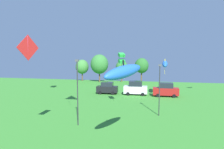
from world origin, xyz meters
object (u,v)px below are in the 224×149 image
at_px(kite_flying_6, 124,72).
at_px(parked_car_second_from_left, 136,88).
at_px(parked_car_leftmost, 107,88).
at_px(treeline_tree_0, 82,67).
at_px(treeline_tree_2, 122,67).
at_px(light_post_0, 78,89).
at_px(kite_flying_5, 122,58).
at_px(kite_flying_4, 28,48).
at_px(treeline_tree_1, 99,64).
at_px(kite_flying_1, 165,64).
at_px(light_post_1, 159,87).
at_px(parked_car_third_from_left, 166,90).
at_px(treeline_tree_3, 142,66).

bearing_deg(kite_flying_6, parked_car_second_from_left, 92.60).
height_order(parked_car_leftmost, treeline_tree_0, treeline_tree_0).
relative_size(treeline_tree_0, treeline_tree_2, 1.04).
relative_size(light_post_0, treeline_tree_0, 1.12).
bearing_deg(kite_flying_5, parked_car_second_from_left, 83.92).
bearing_deg(kite_flying_4, treeline_tree_1, 96.39).
relative_size(kite_flying_1, light_post_1, 0.69).
bearing_deg(kite_flying_4, light_post_0, 55.99).
relative_size(kite_flying_4, parked_car_leftmost, 0.54).
bearing_deg(parked_car_second_from_left, light_post_0, -105.69).
bearing_deg(light_post_0, treeline_tree_0, 109.51).
height_order(kite_flying_6, parked_car_second_from_left, kite_flying_6).
relative_size(kite_flying_1, kite_flying_4, 1.98).
xyz_separation_m(kite_flying_5, treeline_tree_2, (-4.60, 29.54, -2.98)).
height_order(kite_flying_5, parked_car_third_from_left, kite_flying_5).
distance_m(kite_flying_4, kite_flying_6, 8.72).
xyz_separation_m(light_post_1, treeline_tree_1, (-15.97, 30.00, 1.49)).
xyz_separation_m(kite_flying_4, treeline_tree_3, (7.50, 40.88, -3.48)).
height_order(parked_car_third_from_left, treeline_tree_1, treeline_tree_1).
bearing_deg(kite_flying_5, treeline_tree_2, 98.85).
bearing_deg(parked_car_leftmost, treeline_tree_2, 88.91).
bearing_deg(parked_car_leftmost, parked_car_third_from_left, -3.61).
height_order(parked_car_leftmost, parked_car_third_from_left, parked_car_third_from_left).
bearing_deg(light_post_1, parked_car_leftmost, 127.01).
bearing_deg(treeline_tree_2, kite_flying_5, -81.15).
height_order(kite_flying_4, parked_car_second_from_left, kite_flying_4).
bearing_deg(light_post_1, treeline_tree_3, 97.36).
bearing_deg(kite_flying_1, treeline_tree_2, 119.35).
relative_size(kite_flying_1, parked_car_second_from_left, 0.99).
distance_m(kite_flying_6, treeline_tree_3, 41.35).
relative_size(kite_flying_1, light_post_0, 0.62).
relative_size(parked_car_second_from_left, light_post_1, 0.70).
xyz_separation_m(parked_car_third_from_left, treeline_tree_2, (-11.31, 19.62, 2.96)).
bearing_deg(treeline_tree_0, treeline_tree_1, -14.04).
distance_m(parked_car_third_from_left, treeline_tree_2, 22.84).
distance_m(kite_flying_6, parked_car_leftmost, 24.39).
distance_m(kite_flying_6, treeline_tree_0, 45.55).
distance_m(parked_car_leftmost, light_post_0, 18.50).
xyz_separation_m(kite_flying_6, treeline_tree_2, (-6.75, 42.08, -2.08)).
distance_m(parked_car_second_from_left, treeline_tree_1, 21.16).
xyz_separation_m(kite_flying_6, parked_car_second_from_left, (-1.04, 22.95, -4.99)).
relative_size(kite_flying_4, light_post_1, 0.35).
bearing_deg(treeline_tree_0, kite_flying_5, -60.23).
xyz_separation_m(kite_flying_6, parked_car_leftmost, (-6.65, 22.89, -5.13)).
relative_size(kite_flying_5, light_post_0, 0.45).
distance_m(parked_car_third_from_left, light_post_1, 12.74).
xyz_separation_m(parked_car_leftmost, light_post_0, (0.99, -18.25, 2.83)).
xyz_separation_m(kite_flying_4, treeline_tree_1, (-4.44, 39.61, -3.09)).
height_order(kite_flying_1, treeline_tree_1, treeline_tree_1).
bearing_deg(parked_car_second_from_left, kite_flying_1, -7.31).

